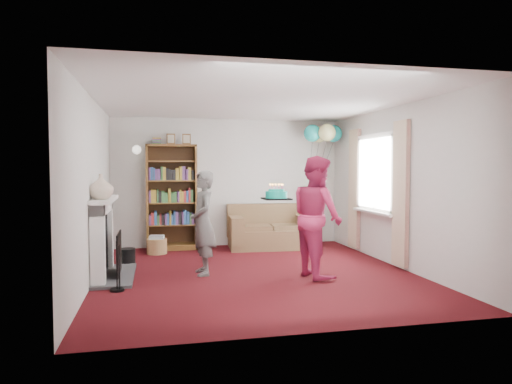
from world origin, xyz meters
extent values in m
plane|color=black|center=(0.00, 0.00, 0.00)|extent=(5.00, 5.00, 0.00)
cube|color=silver|center=(0.00, 2.51, 1.25)|extent=(4.50, 0.02, 2.50)
cube|color=silver|center=(-2.26, 0.00, 1.25)|extent=(0.02, 5.00, 2.50)
cube|color=silver|center=(2.26, 0.00, 1.25)|extent=(0.02, 5.00, 2.50)
cube|color=white|center=(0.00, 0.00, 2.50)|extent=(4.50, 5.00, 0.01)
cube|color=#3F3F42|center=(-2.00, 0.20, 0.02)|extent=(0.55, 1.40, 0.04)
cube|color=white|center=(-2.15, -0.35, 0.53)|extent=(0.18, 0.14, 1.06)
cube|color=white|center=(-2.15, 0.75, 0.53)|extent=(0.18, 0.14, 1.06)
cube|color=white|center=(-2.15, 0.20, 1.00)|extent=(0.18, 1.24, 0.16)
cube|color=white|center=(-2.12, 0.20, 1.10)|extent=(0.28, 1.35, 0.05)
cube|color=black|center=(-2.17, 0.20, 0.48)|extent=(0.10, 0.80, 0.86)
cube|color=black|center=(-1.93, 0.20, 0.33)|extent=(0.02, 0.70, 0.60)
cylinder|color=black|center=(-1.90, -0.58, 0.32)|extent=(0.18, 0.18, 0.64)
cylinder|color=black|center=(-1.87, 1.00, 0.13)|extent=(0.26, 0.26, 0.26)
cube|color=white|center=(2.21, 0.60, 2.08)|extent=(0.08, 1.30, 0.08)
cube|color=white|center=(2.21, 0.60, 0.82)|extent=(0.08, 1.30, 0.08)
cube|color=white|center=(2.24, 0.60, 1.45)|extent=(0.01, 1.15, 1.20)
cube|color=white|center=(2.18, 0.60, 0.79)|extent=(0.14, 1.32, 0.04)
cube|color=beige|center=(2.20, -0.22, 1.15)|extent=(0.07, 0.38, 2.20)
cube|color=beige|center=(2.20, 1.42, 1.15)|extent=(0.07, 0.38, 2.20)
cylinder|color=gold|center=(-1.75, 2.45, 1.90)|extent=(0.04, 0.12, 0.04)
sphere|color=white|center=(-1.75, 2.36, 1.88)|extent=(0.16, 0.16, 0.16)
cube|color=#472B14|center=(-1.12, 2.46, 0.99)|extent=(0.94, 0.04, 1.98)
cube|color=brown|center=(-1.57, 2.27, 0.99)|extent=(0.04, 0.42, 1.98)
cube|color=brown|center=(-0.67, 2.27, 0.99)|extent=(0.04, 0.42, 1.98)
cube|color=brown|center=(-1.12, 2.27, 1.96)|extent=(0.94, 0.42, 0.04)
cube|color=brown|center=(-1.12, 2.27, 0.05)|extent=(0.94, 0.42, 0.10)
cube|color=brown|center=(-1.12, 2.27, 0.47)|extent=(0.86, 0.38, 0.03)
cube|color=brown|center=(-1.12, 2.27, 0.88)|extent=(0.86, 0.38, 0.02)
cube|color=brown|center=(-1.12, 2.27, 1.30)|extent=(0.86, 0.38, 0.02)
cube|color=brown|center=(-1.12, 2.27, 1.66)|extent=(0.86, 0.38, 0.02)
cube|color=maroon|center=(-1.38, 2.25, 2.04)|extent=(0.16, 0.22, 0.12)
cube|color=brown|center=(-1.12, 2.32, 2.09)|extent=(0.16, 0.02, 0.20)
cube|color=brown|center=(-0.83, 2.32, 2.09)|extent=(0.16, 0.02, 0.20)
cube|color=brown|center=(0.73, 2.00, 0.18)|extent=(1.57, 0.83, 0.37)
cube|color=brown|center=(0.73, 2.29, 0.51)|extent=(1.57, 0.24, 0.64)
cube|color=brown|center=(0.07, 2.00, 0.37)|extent=(0.24, 0.78, 0.51)
cube|color=brown|center=(1.39, 2.00, 0.37)|extent=(0.24, 0.78, 0.51)
cube|color=brown|center=(0.38, 1.92, 0.40)|extent=(0.66, 0.53, 0.12)
cube|color=brown|center=(1.08, 1.92, 0.40)|extent=(0.66, 0.53, 0.12)
cylinder|color=#A47E4C|center=(-1.40, 1.86, 0.14)|extent=(0.36, 0.36, 0.27)
cube|color=beige|center=(-1.40, 1.86, 0.30)|extent=(0.25, 0.20, 0.06)
imported|color=black|center=(-0.75, 0.09, 0.75)|extent=(0.40, 0.58, 1.50)
imported|color=#A8214A|center=(0.81, -0.37, 0.85)|extent=(0.76, 0.92, 1.71)
cube|color=black|center=(0.28, -0.13, 1.09)|extent=(0.38, 0.38, 0.02)
cylinder|color=#0EA489|center=(0.28, -0.13, 1.15)|extent=(0.32, 0.32, 0.10)
cylinder|color=#0EA489|center=(0.28, -0.13, 1.21)|extent=(0.23, 0.23, 0.04)
cylinder|color=pink|center=(0.38, -0.13, 1.25)|extent=(0.01, 0.01, 0.09)
sphere|color=orange|center=(0.38, -0.13, 1.30)|extent=(0.02, 0.02, 0.02)
cylinder|color=pink|center=(0.36, -0.09, 1.25)|extent=(0.01, 0.01, 0.09)
sphere|color=orange|center=(0.36, -0.09, 1.30)|extent=(0.02, 0.02, 0.02)
cylinder|color=pink|center=(0.33, -0.05, 1.25)|extent=(0.01, 0.01, 0.09)
sphere|color=orange|center=(0.33, -0.05, 1.30)|extent=(0.02, 0.02, 0.02)
cylinder|color=pink|center=(0.29, -0.04, 1.25)|extent=(0.01, 0.01, 0.09)
sphere|color=orange|center=(0.29, -0.04, 1.30)|extent=(0.02, 0.02, 0.02)
cylinder|color=pink|center=(0.25, -0.04, 1.25)|extent=(0.01, 0.01, 0.09)
sphere|color=orange|center=(0.25, -0.04, 1.30)|extent=(0.02, 0.02, 0.02)
cylinder|color=pink|center=(0.21, -0.07, 1.25)|extent=(0.01, 0.01, 0.09)
sphere|color=orange|center=(0.21, -0.07, 1.30)|extent=(0.02, 0.02, 0.02)
cylinder|color=pink|center=(0.19, -0.11, 1.25)|extent=(0.01, 0.01, 0.09)
sphere|color=orange|center=(0.19, -0.11, 1.30)|extent=(0.02, 0.02, 0.02)
cylinder|color=pink|center=(0.19, -0.15, 1.25)|extent=(0.01, 0.01, 0.09)
sphere|color=orange|center=(0.19, -0.15, 1.30)|extent=(0.02, 0.02, 0.02)
cylinder|color=pink|center=(0.21, -0.19, 1.25)|extent=(0.01, 0.01, 0.09)
sphere|color=orange|center=(0.21, -0.19, 1.30)|extent=(0.02, 0.02, 0.02)
cylinder|color=pink|center=(0.25, -0.22, 1.25)|extent=(0.01, 0.01, 0.09)
sphere|color=orange|center=(0.25, -0.22, 1.30)|extent=(0.02, 0.02, 0.02)
cylinder|color=pink|center=(0.29, -0.23, 1.25)|extent=(0.01, 0.01, 0.09)
sphere|color=orange|center=(0.29, -0.23, 1.30)|extent=(0.02, 0.02, 0.02)
cylinder|color=pink|center=(0.33, -0.21, 1.25)|extent=(0.01, 0.01, 0.09)
sphere|color=orange|center=(0.33, -0.21, 1.30)|extent=(0.02, 0.02, 0.02)
cylinder|color=pink|center=(0.36, -0.18, 1.25)|extent=(0.01, 0.01, 0.09)
sphere|color=orange|center=(0.36, -0.18, 1.30)|extent=(0.02, 0.02, 0.02)
sphere|color=#3F3F3F|center=(1.39, 1.80, 0.65)|extent=(0.02, 0.02, 0.02)
sphere|color=#1CAFA9|center=(2.05, 2.09, 2.22)|extent=(0.34, 0.34, 0.34)
sphere|color=#E1E38A|center=(1.83, 2.31, 2.22)|extent=(0.34, 0.34, 0.34)
sphere|color=#1CAFA9|center=(1.61, 2.09, 2.22)|extent=(0.34, 0.34, 0.34)
sphere|color=#E1E38A|center=(1.83, 1.87, 2.22)|extent=(0.34, 0.34, 0.34)
imported|color=beige|center=(-2.12, -0.15, 1.29)|extent=(0.39, 0.39, 0.34)
camera|label=1|loc=(-1.42, -6.45, 1.54)|focal=32.00mm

